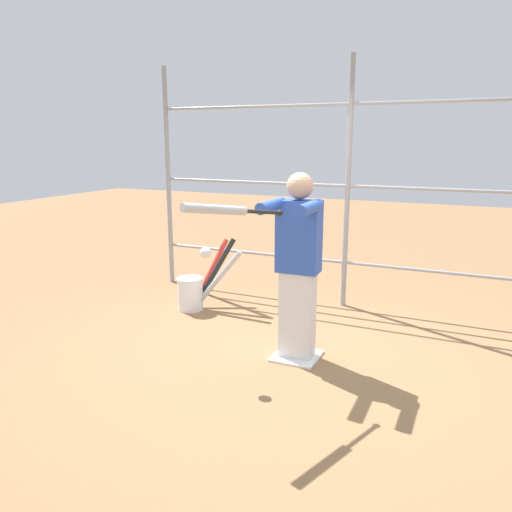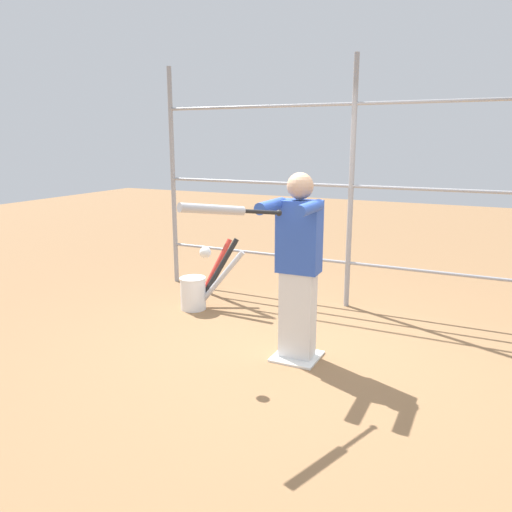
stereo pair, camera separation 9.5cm
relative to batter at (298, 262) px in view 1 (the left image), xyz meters
name	(u,v)px [view 1 (the left image)]	position (x,y,z in m)	size (l,w,h in m)	color
ground_plane	(297,357)	(0.00, -0.02, -0.90)	(24.00, 24.00, 0.00)	olive
home_plate	(297,356)	(0.00, -0.02, -0.89)	(0.40, 0.40, 0.02)	white
fence_backstop	(348,186)	(0.00, -1.62, 0.52)	(4.89, 0.06, 2.82)	#939399
batter	(298,262)	(0.00, 0.00, 0.00)	(0.43, 0.56, 1.66)	silver
baseball_bat_swinging	(224,210)	(0.23, 0.91, 0.55)	(0.43, 0.83, 0.17)	black
softball_in_flight	(206,253)	(0.62, 0.51, 0.13)	(0.10, 0.10, 0.10)	white
bat_bucket	(195,289)	(1.52, -0.77, -0.66)	(0.75, 0.73, 0.82)	white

